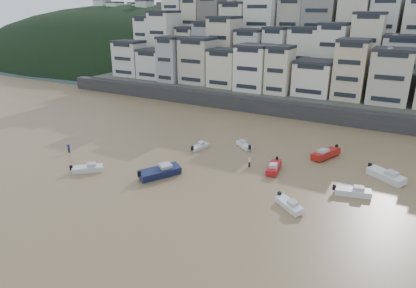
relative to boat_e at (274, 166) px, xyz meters
The scene contains 16 objects.
ground 37.41m from the boat_e, 115.17° to the right, with size 400.00×400.00×0.00m, color #896A4A.
sea_strip 167.95m from the boat_e, 138.56° to the left, with size 340.00×340.00×0.00m, color #4D5E6E.
harbor_wall 31.72m from the boat_e, 100.74° to the left, with size 140.00×3.00×3.50m, color #38383A.
hillside 72.05m from the boat_e, 90.95° to the left, with size 141.04×66.00×50.00m.
headland 150.10m from the boat_e, 137.64° to the left, with size 216.00×135.00×53.33m.
boat_e is the anchor object (origin of this frame).
boat_h 11.07m from the boat_e, 139.09° to the left, with size 4.33×1.42×1.18m, color silver, non-canonical shape.
boat_g 16.54m from the boat_e, 18.27° to the left, with size 6.29×2.06×1.71m, color silver, non-canonical shape.
boat_i 11.28m from the boat_e, 58.63° to the left, with size 6.62×2.17×1.81m, color #9E1813, non-canonical shape.
boat_c 17.83m from the boat_e, 143.92° to the right, with size 7.06×2.31×1.93m, color #161D46, non-canonical shape.
boat_b 11.64m from the boat_e, 60.52° to the right, with size 4.81×1.58×1.31m, color white, non-canonical shape.
boat_j 29.31m from the boat_e, 150.21° to the right, with size 5.06×1.65×1.38m, color silver, non-canonical shape.
boat_f 15.27m from the boat_e, behind, with size 4.25×1.39×1.16m, color silver, non-canonical shape.
boat_d 12.46m from the boat_e, 11.00° to the right, with size 5.24×1.71×1.43m, color silver, non-canonical shape.
person_blue 36.00m from the boat_e, 163.41° to the right, with size 0.44×0.44×1.74m, color #2216A8, non-canonical shape.
person_pink 4.03m from the boat_e, behind, with size 0.44×0.44×1.74m, color #E7A3A8, non-canonical shape.
Camera 1 is at (32.96, -17.82, 24.30)m, focal length 32.00 mm.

